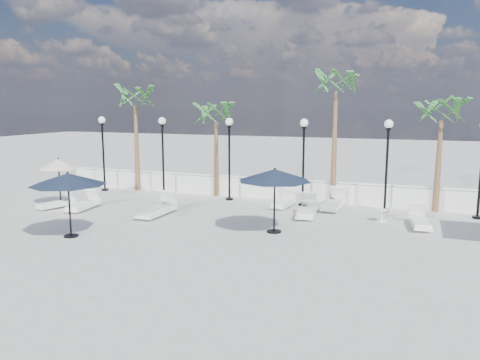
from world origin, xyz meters
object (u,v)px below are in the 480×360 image
(lounger_4, at_px, (307,210))
(lounger_5, at_px, (284,202))
(lounger_1, at_px, (157,209))
(parasol_cream_small, at_px, (58,165))
(lounger_2, at_px, (57,203))
(lounger_6, at_px, (420,221))
(lounger_0, at_px, (84,204))
(lounger_3, at_px, (334,203))
(parasol_navy_mid, at_px, (275,175))
(parasol_navy_left, at_px, (68,179))

(lounger_4, height_order, lounger_5, lounger_4)
(lounger_1, xyz_separation_m, lounger_4, (5.66, 2.01, -0.01))
(lounger_4, xyz_separation_m, parasol_cream_small, (-10.76, -1.71, 1.56))
(lounger_2, relative_size, lounger_6, 0.88)
(lounger_0, bearing_deg, lounger_3, 14.88)
(lounger_0, xyz_separation_m, lounger_3, (9.98, 3.84, 0.03))
(lounger_4, relative_size, parasol_cream_small, 1.00)
(lounger_0, bearing_deg, parasol_cream_small, 158.85)
(lounger_3, relative_size, parasol_navy_mid, 0.83)
(lounger_6, bearing_deg, lounger_3, 143.20)
(lounger_5, bearing_deg, lounger_6, -10.28)
(lounger_3, height_order, lounger_6, lounger_3)
(lounger_5, xyz_separation_m, parasol_navy_mid, (0.73, -4.08, 1.79))
(parasol_cream_small, bearing_deg, lounger_3, 16.45)
(lounger_2, relative_size, parasol_navy_mid, 0.68)
(lounger_1, bearing_deg, lounger_6, 11.61)
(lounger_3, distance_m, lounger_5, 2.12)
(lounger_6, height_order, parasol_navy_mid, parasol_navy_mid)
(lounger_4, relative_size, parasol_navy_left, 0.84)
(lounger_5, height_order, lounger_6, lounger_6)
(lounger_5, xyz_separation_m, parasol_cream_small, (-9.47, -3.07, 1.60))
(parasol_cream_small, bearing_deg, lounger_4, 9.02)
(lounger_6, bearing_deg, parasol_navy_left, -161.51)
(parasol_cream_small, bearing_deg, parasol_navy_mid, -5.65)
(parasol_navy_mid, bearing_deg, lounger_2, 177.39)
(lounger_6, height_order, parasol_cream_small, parasol_cream_small)
(lounger_0, relative_size, lounger_1, 0.88)
(lounger_1, distance_m, lounger_2, 4.84)
(lounger_3, bearing_deg, lounger_6, -25.84)
(lounger_0, bearing_deg, parasol_navy_left, -63.07)
(lounger_2, relative_size, lounger_3, 0.81)
(lounger_5, distance_m, lounger_6, 5.75)
(parasol_navy_left, bearing_deg, lounger_5, 51.49)
(lounger_6, height_order, parasol_navy_left, parasol_navy_left)
(lounger_0, relative_size, parasol_navy_left, 0.76)
(lounger_4, distance_m, lounger_6, 4.24)
(lounger_4, relative_size, parasol_navy_mid, 0.83)
(lounger_0, height_order, lounger_6, lounger_6)
(parasol_cream_small, bearing_deg, lounger_6, 5.69)
(parasol_navy_mid, bearing_deg, lounger_5, 100.09)
(lounger_0, distance_m, lounger_5, 8.62)
(lounger_1, xyz_separation_m, parasol_navy_left, (-1.22, -3.65, 1.69))
(lounger_0, bearing_deg, lounger_2, 179.50)
(lounger_6, distance_m, parasol_cream_small, 15.16)
(parasol_navy_left, bearing_deg, parasol_navy_mid, 25.00)
(lounger_6, xyz_separation_m, parasol_navy_left, (-11.12, -5.45, 1.73))
(lounger_2, distance_m, parasol_navy_left, 5.27)
(lounger_2, xyz_separation_m, lounger_4, (10.50, 2.26, 0.05))
(parasol_navy_mid, distance_m, parasol_cream_small, 10.25)
(lounger_0, xyz_separation_m, parasol_cream_small, (-1.59, 0.43, 1.59))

